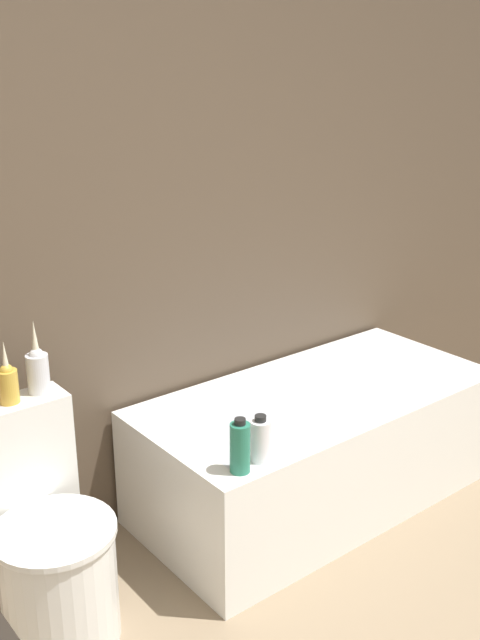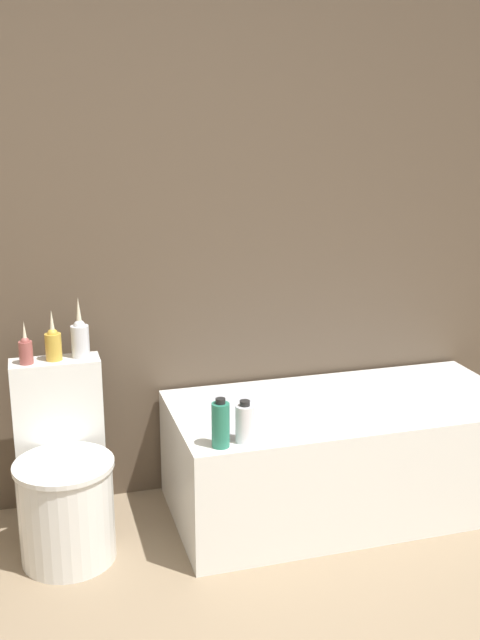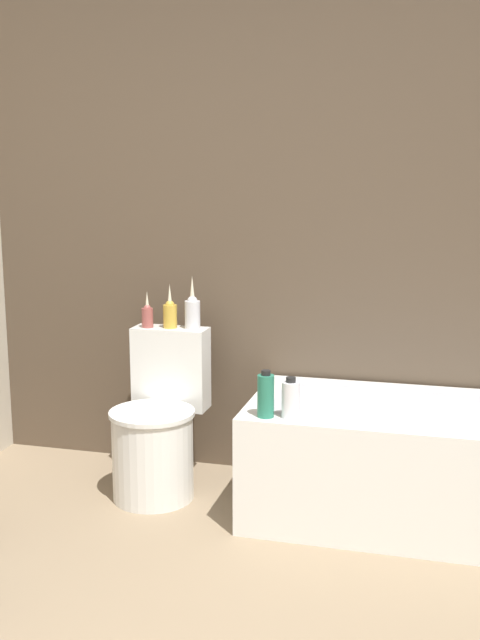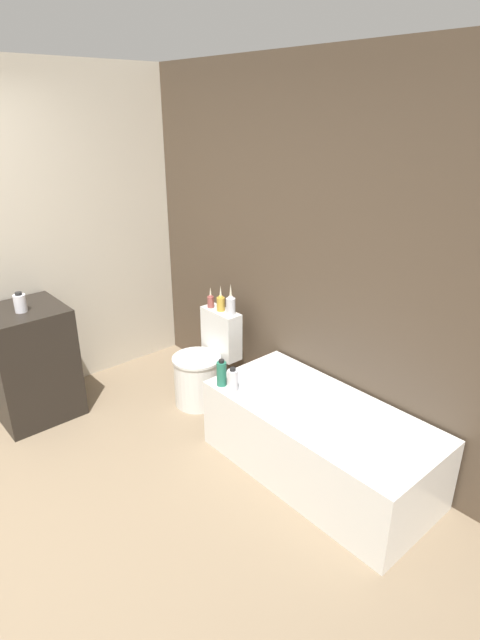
{
  "view_description": "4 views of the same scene",
  "coord_description": "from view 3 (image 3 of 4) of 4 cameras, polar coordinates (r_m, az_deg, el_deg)",
  "views": [
    {
      "loc": [
        -1.27,
        -0.04,
        1.81
      ],
      "look_at": [
        0.22,
        1.85,
        0.95
      ],
      "focal_mm": 42.0,
      "sensor_mm": 36.0,
      "label": 1
    },
    {
      "loc": [
        -0.58,
        -0.86,
        1.72
      ],
      "look_at": [
        0.22,
        1.87,
        0.93
      ],
      "focal_mm": 42.0,
      "sensor_mm": 36.0,
      "label": 2
    },
    {
      "loc": [
        0.72,
        -1.18,
        1.45
      ],
      "look_at": [
        -0.09,
        1.88,
        0.86
      ],
      "focal_mm": 42.0,
      "sensor_mm": 36.0,
      "label": 3
    },
    {
      "loc": [
        2.4,
        -0.19,
        2.27
      ],
      "look_at": [
        0.1,
        1.81,
        0.95
      ],
      "focal_mm": 28.0,
      "sensor_mm": 36.0,
      "label": 4
    }
  ],
  "objects": [
    {
      "name": "wall_back_tiled",
      "position": [
        3.62,
        3.31,
        8.26
      ],
      "size": [
        6.4,
        0.06,
        2.6
      ],
      "color": "brown",
      "rests_on": "ground_plane"
    },
    {
      "name": "bathtub",
      "position": [
        3.35,
        14.04,
        -10.57
      ],
      "size": [
        1.52,
        0.72,
        0.5
      ],
      "color": "white",
      "rests_on": "ground"
    },
    {
      "name": "toilet",
      "position": [
        3.54,
        -6.28,
        -8.38
      ],
      "size": [
        0.39,
        0.53,
        0.75
      ],
      "color": "white",
      "rests_on": "ground"
    },
    {
      "name": "vase_gold",
      "position": [
        3.61,
        -7.07,
        0.37
      ],
      "size": [
        0.05,
        0.05,
        0.18
      ],
      "color": "#994C47",
      "rests_on": "toilet"
    },
    {
      "name": "vase_silver",
      "position": [
        3.58,
        -5.36,
        0.53
      ],
      "size": [
        0.07,
        0.07,
        0.21
      ],
      "color": "gold",
      "rests_on": "toilet"
    },
    {
      "name": "vase_bronze",
      "position": [
        3.56,
        -3.64,
        0.71
      ],
      "size": [
        0.07,
        0.07,
        0.25
      ],
      "color": "silver",
      "rests_on": "toilet"
    },
    {
      "name": "shampoo_bottle_tall",
      "position": [
        3.04,
        1.97,
        -5.75
      ],
      "size": [
        0.07,
        0.07,
        0.19
      ],
      "color": "#267259",
      "rests_on": "bathtub"
    },
    {
      "name": "shampoo_bottle_short",
      "position": [
        3.04,
        3.88,
        -6.03
      ],
      "size": [
        0.07,
        0.07,
        0.17
      ],
      "color": "silver",
      "rests_on": "bathtub"
    }
  ]
}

